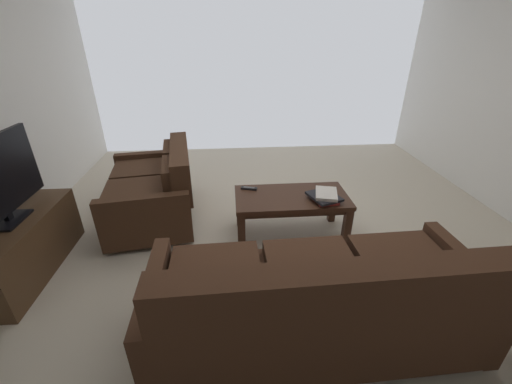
{
  "coord_description": "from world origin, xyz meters",
  "views": [
    {
      "loc": [
        0.44,
        2.57,
        1.88
      ],
      "look_at": [
        0.26,
        0.39,
        0.76
      ],
      "focal_mm": 22.16,
      "sensor_mm": 36.0,
      "label": 1
    }
  ],
  "objects": [
    {
      "name": "sofa_main",
      "position": [
        -0.07,
        1.17,
        0.37
      ],
      "size": [
        2.12,
        0.91,
        0.87
      ],
      "color": "black",
      "rests_on": "ground"
    },
    {
      "name": "tv_stand",
      "position": [
        2.23,
        0.27,
        0.26
      ],
      "size": [
        0.46,
        1.17,
        0.51
      ],
      "color": "#4C331E",
      "rests_on": "ground"
    },
    {
      "name": "loveseat_near",
      "position": [
        1.27,
        -0.55,
        0.35
      ],
      "size": [
        1.02,
        1.38,
        0.81
      ],
      "color": "black",
      "rests_on": "ground"
    },
    {
      "name": "ground_plane",
      "position": [
        0.0,
        0.0,
        -0.0
      ],
      "size": [
        5.29,
        5.65,
        0.01
      ],
      "primitive_type": "cube",
      "color": "beige"
    },
    {
      "name": "tv_remote",
      "position": [
        0.28,
        -0.27,
        0.46
      ],
      "size": [
        0.17,
        0.09,
        0.02
      ],
      "color": "black",
      "rests_on": "coffee_table"
    },
    {
      "name": "coffee_table",
      "position": [
        -0.13,
        -0.09,
        0.38
      ],
      "size": [
        1.09,
        0.55,
        0.45
      ],
      "color": "#3D2316",
      "rests_on": "ground"
    },
    {
      "name": "book_stack",
      "position": [
        -0.42,
        0.02,
        0.49
      ],
      "size": [
        0.33,
        0.35,
        0.08
      ],
      "color": "#C63833",
      "rests_on": "coffee_table"
    }
  ]
}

